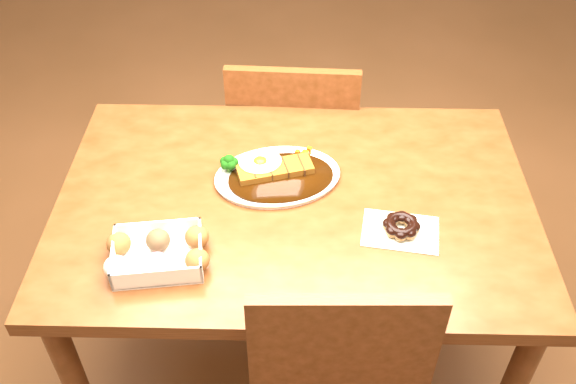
{
  "coord_description": "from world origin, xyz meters",
  "views": [
    {
      "loc": [
        0.01,
        -1.18,
        1.86
      ],
      "look_at": [
        -0.02,
        -0.04,
        0.81
      ],
      "focal_mm": 40.0,
      "sensor_mm": 36.0,
      "label": 1
    }
  ],
  "objects_px": {
    "table": "(295,226)",
    "pon_de_ring": "(401,226)",
    "katsu_curry_plate": "(275,173)",
    "donut_box": "(158,253)",
    "chair_far": "(294,149)"
  },
  "relations": [
    {
      "from": "chair_far",
      "to": "katsu_curry_plate",
      "type": "xyz_separation_m",
      "value": [
        -0.04,
        -0.46,
        0.29
      ]
    },
    {
      "from": "table",
      "to": "chair_far",
      "type": "xyz_separation_m",
      "value": [
        -0.01,
        0.53,
        -0.17
      ]
    },
    {
      "from": "chair_far",
      "to": "katsu_curry_plate",
      "type": "distance_m",
      "value": 0.54
    },
    {
      "from": "table",
      "to": "donut_box",
      "type": "relative_size",
      "value": 4.98
    },
    {
      "from": "donut_box",
      "to": "pon_de_ring",
      "type": "distance_m",
      "value": 0.57
    },
    {
      "from": "table",
      "to": "pon_de_ring",
      "type": "distance_m",
      "value": 0.3
    },
    {
      "from": "donut_box",
      "to": "pon_de_ring",
      "type": "bearing_deg",
      "value": 10.7
    },
    {
      "from": "chair_far",
      "to": "pon_de_ring",
      "type": "relative_size",
      "value": 4.4
    },
    {
      "from": "chair_far",
      "to": "katsu_curry_plate",
      "type": "bearing_deg",
      "value": 87.04
    },
    {
      "from": "chair_far",
      "to": "katsu_curry_plate",
      "type": "relative_size",
      "value": 2.4
    },
    {
      "from": "table",
      "to": "donut_box",
      "type": "xyz_separation_m",
      "value": [
        -0.31,
        -0.22,
        0.13
      ]
    },
    {
      "from": "katsu_curry_plate",
      "to": "pon_de_ring",
      "type": "xyz_separation_m",
      "value": [
        0.31,
        -0.19,
        0.0
      ]
    },
    {
      "from": "katsu_curry_plate",
      "to": "pon_de_ring",
      "type": "relative_size",
      "value": 1.83
    },
    {
      "from": "chair_far",
      "to": "donut_box",
      "type": "bearing_deg",
      "value": 70.92
    },
    {
      "from": "table",
      "to": "pon_de_ring",
      "type": "bearing_deg",
      "value": -23.66
    }
  ]
}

